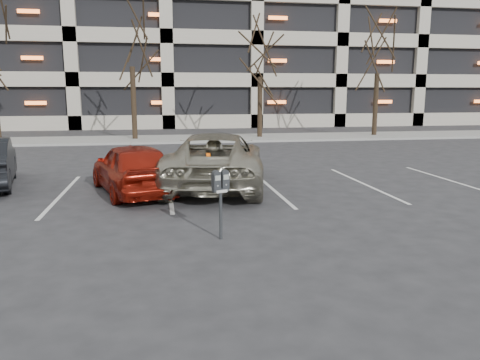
{
  "coord_description": "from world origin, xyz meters",
  "views": [
    {
      "loc": [
        -1.59,
        -10.28,
        2.64
      ],
      "look_at": [
        -0.14,
        -1.66,
        0.99
      ],
      "focal_mm": 35.0,
      "sensor_mm": 36.0,
      "label": 1
    }
  ],
  "objects": [
    {
      "name": "stall_lines",
      "position": [
        -1.4,
        2.3,
        0.01
      ],
      "size": [
        16.9,
        5.2,
        0.0
      ],
      "color": "silver",
      "rests_on": "ground"
    },
    {
      "name": "car_red",
      "position": [
        -2.35,
        2.12,
        0.68
      ],
      "size": [
        2.69,
        4.29,
        1.36
      ],
      "primitive_type": "imported",
      "rotation": [
        0.0,
        0.0,
        3.43
      ],
      "color": "maroon",
      "rests_on": "ground"
    },
    {
      "name": "tree_b",
      "position": [
        -3.0,
        16.0,
        6.39
      ],
      "size": [
        3.89,
        3.89,
        8.84
      ],
      "color": "black",
      "rests_on": "ground"
    },
    {
      "name": "sidewalk",
      "position": [
        0.0,
        16.0,
        0.06
      ],
      "size": [
        80.0,
        4.0,
        0.12
      ],
      "primitive_type": "cube",
      "color": "gray",
      "rests_on": "ground"
    },
    {
      "name": "parking_meter",
      "position": [
        -0.57,
        -2.15,
        0.96
      ],
      "size": [
        0.34,
        0.23,
        1.25
      ],
      "rotation": [
        0.0,
        0.0,
        0.38
      ],
      "color": "black",
      "rests_on": "ground"
    },
    {
      "name": "tree_c",
      "position": [
        4.0,
        16.0,
        5.59
      ],
      "size": [
        3.4,
        3.4,
        7.73
      ],
      "color": "black",
      "rests_on": "ground"
    },
    {
      "name": "ground",
      "position": [
        0.0,
        0.0,
        0.0
      ],
      "size": [
        140.0,
        140.0,
        0.0
      ],
      "primitive_type": "plane",
      "color": "#28282B",
      "rests_on": "ground"
    },
    {
      "name": "tree_d",
      "position": [
        11.0,
        16.0,
        5.94
      ],
      "size": [
        3.62,
        3.62,
        8.22
      ],
      "color": "black",
      "rests_on": "ground"
    },
    {
      "name": "parking_garage",
      "position": [
        12.0,
        33.84,
        9.26
      ],
      "size": [
        52.0,
        20.0,
        19.0
      ],
      "color": "black",
      "rests_on": "ground"
    },
    {
      "name": "suv_silver",
      "position": [
        -0.11,
        2.61,
        0.77
      ],
      "size": [
        3.51,
        5.9,
        1.54
      ],
      "rotation": [
        0.0,
        0.0,
        2.96
      ],
      "color": "#A6A18D",
      "rests_on": "ground"
    }
  ]
}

